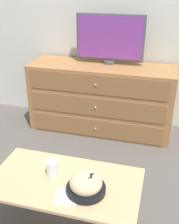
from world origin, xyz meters
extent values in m
plane|color=#56514C|center=(0.00, 0.00, 0.00)|extent=(12.00, 12.00, 0.00)
cube|color=silver|center=(0.00, 0.03, 1.30)|extent=(12.00, 0.05, 2.60)
cube|color=#9E6B3D|center=(-0.10, -0.27, 0.36)|extent=(1.50, 0.48, 0.73)
cube|color=brown|center=(-0.10, -0.51, 0.12)|extent=(1.38, 0.01, 0.19)
sphere|color=tan|center=(-0.10, -0.52, 0.12)|extent=(0.02, 0.02, 0.02)
cube|color=brown|center=(-0.10, -0.51, 0.36)|extent=(1.38, 0.01, 0.19)
sphere|color=tan|center=(-0.10, -0.52, 0.36)|extent=(0.02, 0.02, 0.02)
cube|color=brown|center=(-0.10, -0.51, 0.61)|extent=(1.38, 0.01, 0.19)
sphere|color=tan|center=(-0.10, -0.52, 0.61)|extent=(0.02, 0.02, 0.02)
cylinder|color=#515156|center=(-0.04, -0.19, 0.75)|extent=(0.12, 0.12, 0.04)
cube|color=#515156|center=(-0.04, -0.18, 0.99)|extent=(0.69, 0.04, 0.46)
cube|color=#7A3893|center=(-0.04, -0.20, 0.99)|extent=(0.65, 0.01, 0.42)
cube|color=tan|center=(0.00, -1.69, 0.40)|extent=(0.95, 0.51, 0.02)
cylinder|color=tan|center=(-0.44, -1.47, 0.19)|extent=(0.04, 0.04, 0.39)
cylinder|color=tan|center=(0.43, -1.47, 0.19)|extent=(0.04, 0.04, 0.39)
cylinder|color=black|center=(0.15, -1.75, 0.42)|extent=(0.24, 0.24, 0.03)
ellipsoid|color=beige|center=(0.15, -1.75, 0.47)|extent=(0.19, 0.19, 0.13)
cube|color=black|center=(0.18, -1.74, 0.51)|extent=(0.05, 0.11, 0.14)
cube|color=black|center=(0.20, -1.79, 0.58)|extent=(0.03, 0.03, 0.03)
cylinder|color=white|center=(-0.09, -1.66, 0.44)|extent=(0.07, 0.07, 0.07)
cylinder|color=white|center=(-0.09, -1.66, 0.46)|extent=(0.08, 0.08, 0.11)
cube|color=silver|center=(0.06, -1.83, 0.41)|extent=(0.15, 0.15, 0.00)
camera|label=1|loc=(0.52, -2.98, 1.57)|focal=45.00mm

